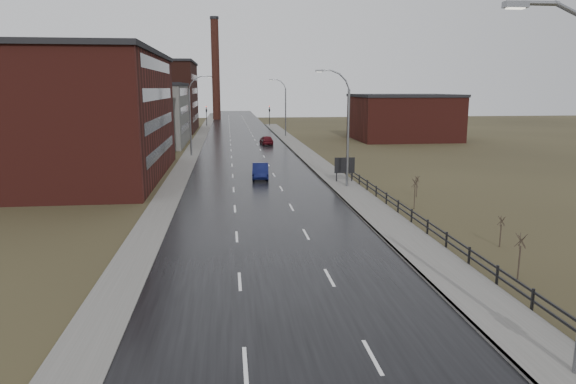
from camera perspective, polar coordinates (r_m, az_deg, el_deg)
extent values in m
cube|color=black|center=(73.23, -4.50, 3.91)|extent=(14.00, 300.00, 0.06)
cube|color=#595651|center=(49.80, 6.59, 0.36)|extent=(3.20, 180.00, 0.18)
cube|color=slate|center=(49.48, 4.87, 0.32)|extent=(0.16, 180.00, 0.18)
cube|color=#595651|center=(73.39, -10.93, 3.78)|extent=(2.40, 260.00, 0.12)
cube|color=#471914|center=(60.47, -24.49, 7.50)|extent=(22.00, 28.00, 13.00)
cube|color=black|center=(60.49, -25.03, 13.87)|extent=(22.44, 28.56, 0.50)
cube|color=black|center=(58.39, -13.86, 4.63)|extent=(0.06, 22.40, 1.20)
cube|color=black|center=(58.13, -14.00, 7.56)|extent=(0.06, 22.40, 1.20)
cube|color=black|center=(58.02, -14.15, 10.52)|extent=(0.06, 22.40, 1.20)
cube|color=black|center=(58.06, -14.30, 13.48)|extent=(0.06, 22.40, 1.20)
cube|color=slate|center=(91.95, -16.40, 8.13)|extent=(16.00, 20.00, 10.00)
cube|color=black|center=(91.84, -16.59, 11.40)|extent=(16.32, 20.40, 0.50)
cube|color=black|center=(91.09, -11.34, 7.08)|extent=(0.06, 16.00, 1.20)
cube|color=black|center=(90.92, -11.42, 8.97)|extent=(0.06, 16.00, 1.20)
cube|color=black|center=(90.85, -11.49, 10.86)|extent=(0.06, 16.00, 1.20)
cube|color=#331611|center=(122.27, -16.48, 10.02)|extent=(26.00, 24.00, 15.00)
cube|color=black|center=(122.38, -16.69, 13.64)|extent=(26.52, 24.48, 0.50)
cube|color=black|center=(120.96, -10.23, 8.16)|extent=(0.06, 19.20, 1.20)
cube|color=black|center=(120.83, -10.28, 9.58)|extent=(0.06, 19.20, 1.20)
cube|color=black|center=(120.78, -10.33, 11.00)|extent=(0.06, 19.20, 1.20)
cube|color=black|center=(120.80, -10.39, 12.42)|extent=(0.06, 19.20, 1.20)
cube|color=#471914|center=(100.31, 12.68, 7.99)|extent=(18.00, 16.00, 8.00)
cube|color=black|center=(100.16, 12.79, 10.41)|extent=(18.36, 16.32, 0.50)
cylinder|color=#331611|center=(162.67, -8.04, 13.26)|extent=(2.40, 2.40, 30.00)
cylinder|color=black|center=(163.89, -8.20, 18.61)|extent=(2.70, 2.70, 0.80)
cylinder|color=slate|center=(17.77, 28.91, 17.21)|extent=(1.12, 0.14, 0.57)
cylinder|color=slate|center=(17.28, 26.23, 18.29)|extent=(1.15, 0.14, 0.14)
cube|color=slate|center=(16.89, 23.96, 18.49)|extent=(0.70, 0.28, 0.18)
cube|color=silver|center=(16.88, 23.93, 18.16)|extent=(0.50, 0.20, 0.04)
cylinder|color=slate|center=(50.14, 6.67, 5.82)|extent=(0.24, 0.24, 9.50)
cylinder|color=slate|center=(49.86, 6.62, 11.72)|extent=(0.51, 0.14, 0.98)
cylinder|color=slate|center=(49.77, 6.09, 12.56)|extent=(0.81, 0.14, 0.81)
cylinder|color=slate|center=(49.63, 5.28, 13.13)|extent=(0.98, 0.14, 0.51)
cylinder|color=slate|center=(49.47, 4.30, 13.34)|extent=(1.01, 0.14, 0.14)
cube|color=slate|center=(49.34, 3.50, 13.30)|extent=(0.70, 0.28, 0.18)
cube|color=silver|center=(49.34, 3.50, 13.18)|extent=(0.50, 0.20, 0.04)
cylinder|color=slate|center=(74.90, -10.80, 7.54)|extent=(0.24, 0.24, 9.50)
cylinder|color=slate|center=(74.73, -10.82, 11.49)|extent=(0.51, 0.14, 0.98)
cylinder|color=slate|center=(74.70, -10.47, 12.05)|extent=(0.81, 0.14, 0.81)
cylinder|color=slate|center=(74.67, -9.92, 12.44)|extent=(0.98, 0.14, 0.51)
cylinder|color=slate|center=(74.63, -9.27, 12.59)|extent=(1.01, 0.14, 0.14)
cube|color=slate|center=(74.61, -8.72, 12.57)|extent=(0.70, 0.28, 0.18)
cube|color=silver|center=(74.61, -8.72, 12.49)|extent=(0.50, 0.20, 0.04)
cylinder|color=slate|center=(103.31, -0.27, 8.77)|extent=(0.24, 0.24, 9.50)
cylinder|color=slate|center=(103.18, -0.37, 11.63)|extent=(0.51, 0.14, 0.98)
cylinder|color=slate|center=(103.13, -0.64, 12.03)|extent=(0.81, 0.14, 0.81)
cylinder|color=slate|center=(103.07, -1.04, 12.29)|extent=(0.98, 0.14, 0.51)
cylinder|color=slate|center=(102.99, -1.52, 12.38)|extent=(1.01, 0.14, 0.14)
cube|color=slate|center=(102.93, -1.91, 12.35)|extent=(0.70, 0.28, 0.18)
cube|color=silver|center=(102.93, -1.91, 12.30)|extent=(0.50, 0.20, 0.04)
cube|color=black|center=(25.18, 25.52, -10.82)|extent=(0.10, 0.10, 1.10)
cube|color=black|center=(27.58, 22.22, -8.63)|extent=(0.10, 0.10, 1.10)
cube|color=black|center=(30.08, 19.48, -6.77)|extent=(0.10, 0.10, 1.10)
cube|color=black|center=(32.67, 17.18, -5.18)|extent=(0.10, 0.10, 1.10)
cube|color=black|center=(35.32, 15.24, -3.83)|extent=(0.10, 0.10, 1.10)
cube|color=black|center=(38.02, 13.57, -2.66)|extent=(0.10, 0.10, 1.10)
cube|color=black|center=(40.77, 12.13, -1.65)|extent=(0.10, 0.10, 1.10)
cube|color=black|center=(43.55, 10.88, -0.76)|extent=(0.10, 0.10, 1.10)
cube|color=black|center=(46.35, 9.77, 0.02)|extent=(0.10, 0.10, 1.10)
cube|color=black|center=(49.18, 8.79, 0.71)|extent=(0.10, 0.10, 1.10)
cube|color=black|center=(52.03, 7.92, 1.32)|extent=(0.10, 0.10, 1.10)
cube|color=black|center=(54.90, 7.14, 1.87)|extent=(0.10, 0.10, 1.10)
cube|color=black|center=(57.77, 6.44, 2.37)|extent=(0.10, 0.10, 1.10)
cube|color=black|center=(34.77, 15.58, -3.40)|extent=(0.08, 53.00, 0.10)
cube|color=black|center=(34.87, 15.54, -4.04)|extent=(0.08, 53.00, 0.10)
cylinder|color=#382D23|center=(28.79, 24.28, -7.20)|extent=(0.08, 0.08, 1.81)
cylinder|color=#382D23|center=(28.48, 24.57, -4.94)|extent=(0.04, 0.61, 0.72)
cylinder|color=#382D23|center=(28.50, 24.46, -4.92)|extent=(0.58, 0.23, 0.72)
cylinder|color=#382D23|center=(28.46, 24.38, -4.94)|extent=(0.35, 0.52, 0.73)
cylinder|color=#382D23|center=(28.41, 24.44, -4.97)|extent=(0.35, 0.52, 0.73)
cylinder|color=#382D23|center=(28.43, 24.55, -4.97)|extent=(0.58, 0.23, 0.72)
cylinder|color=#382D23|center=(34.22, 22.53, -4.51)|extent=(0.08, 0.08, 1.44)
cylinder|color=#382D23|center=(34.02, 22.72, -2.98)|extent=(0.04, 0.49, 0.57)
cylinder|color=#382D23|center=(34.04, 22.63, -2.97)|extent=(0.47, 0.19, 0.58)
cylinder|color=#382D23|center=(34.00, 22.57, -2.98)|extent=(0.28, 0.42, 0.59)
cylinder|color=#382D23|center=(33.95, 22.62, -3.00)|extent=(0.28, 0.42, 0.59)
cylinder|color=#382D23|center=(33.96, 22.71, -3.01)|extent=(0.47, 0.19, 0.58)
cylinder|color=#382D23|center=(42.72, 13.88, -0.62)|extent=(0.08, 0.08, 1.85)
cylinder|color=#382D23|center=(42.51, 14.02, 0.96)|extent=(0.04, 0.62, 0.73)
cylinder|color=#382D23|center=(42.54, 13.95, 0.98)|extent=(0.59, 0.23, 0.74)
cylinder|color=#382D23|center=(42.50, 13.89, 0.97)|extent=(0.35, 0.53, 0.75)
cylinder|color=#382D23|center=(42.45, 13.92, 0.96)|extent=(0.35, 0.53, 0.75)
cylinder|color=#382D23|center=(42.45, 14.00, 0.95)|extent=(0.59, 0.23, 0.74)
cylinder|color=#382D23|center=(47.47, 14.11, 0.30)|extent=(0.08, 0.08, 1.42)
cylinder|color=#382D23|center=(47.32, 14.22, 1.40)|extent=(0.04, 0.49, 0.57)
cylinder|color=#382D23|center=(47.35, 14.16, 1.41)|extent=(0.46, 0.19, 0.57)
cylinder|color=#382D23|center=(47.32, 14.11, 1.41)|extent=(0.28, 0.41, 0.58)
cylinder|color=#382D23|center=(47.26, 14.13, 1.40)|extent=(0.28, 0.41, 0.58)
cylinder|color=#382D23|center=(47.27, 14.20, 1.39)|extent=(0.46, 0.19, 0.57)
cube|color=black|center=(53.00, 5.42, 1.95)|extent=(0.10, 0.10, 1.80)
cube|color=black|center=(53.36, 7.10, 1.98)|extent=(0.10, 0.10, 1.80)
cube|color=silver|center=(52.98, 6.30, 2.98)|extent=(2.00, 0.08, 1.51)
cube|color=black|center=(52.93, 6.31, 2.97)|extent=(2.10, 0.04, 1.61)
cylinder|color=black|center=(132.84, -9.04, 8.31)|extent=(0.16, 0.16, 5.20)
imported|color=black|center=(132.75, -9.07, 9.23)|extent=(0.58, 2.73, 1.10)
sphere|color=#FF190C|center=(132.59, -9.08, 9.36)|extent=(0.18, 0.18, 0.18)
cylinder|color=black|center=(133.17, -2.07, 8.45)|extent=(0.16, 0.16, 5.20)
imported|color=black|center=(133.07, -2.08, 9.37)|extent=(0.58, 2.73, 1.10)
sphere|color=#FF190C|center=(132.91, -2.07, 9.50)|extent=(0.18, 0.18, 0.18)
imported|color=#0C113C|center=(55.52, -3.07, 2.32)|extent=(2.03, 5.01, 1.62)
imported|color=#4F0D14|center=(88.81, -2.41, 5.77)|extent=(2.29, 4.90, 1.62)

